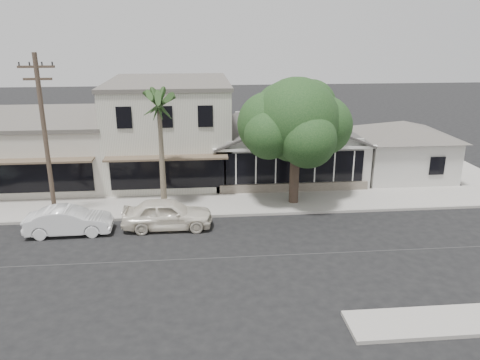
{
  "coord_description": "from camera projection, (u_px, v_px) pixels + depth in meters",
  "views": [
    {
      "loc": [
        -1.12,
        -19.45,
        10.09
      ],
      "look_at": [
        1.26,
        6.0,
        1.81
      ],
      "focal_mm": 35.0,
      "sensor_mm": 36.0,
      "label": 1
    }
  ],
  "objects": [
    {
      "name": "ground",
      "position": [
        225.0,
        258.0,
        21.63
      ],
      "size": [
        140.0,
        140.0,
        0.0
      ],
      "primitive_type": "plane",
      "color": "black",
      "rests_on": "ground"
    },
    {
      "name": "shade_tree",
      "position": [
        294.0,
        122.0,
        26.93
      ],
      "size": [
        6.82,
        6.17,
        7.57
      ],
      "rotation": [
        0.0,
        0.0,
        -0.3
      ],
      "color": "#4D3B2F",
      "rests_on": "ground"
    },
    {
      "name": "car_1",
      "position": [
        69.0,
        221.0,
        23.96
      ],
      "size": [
        4.36,
        1.65,
        1.42
      ],
      "primitive_type": "imported",
      "rotation": [
        0.0,
        0.0,
        1.6
      ],
      "color": "white",
      "rests_on": "ground"
    },
    {
      "name": "corner_shop",
      "position": [
        284.0,
        140.0,
        33.08
      ],
      "size": [
        10.4,
        8.6,
        5.1
      ],
      "color": "beige",
      "rests_on": "ground"
    },
    {
      "name": "sidewalk_north",
      "position": [
        81.0,
        209.0,
        27.29
      ],
      "size": [
        90.0,
        3.5,
        0.15
      ],
      "primitive_type": "cube",
      "color": "#9E9991",
      "rests_on": "ground"
    },
    {
      "name": "row_building_midnear",
      "position": [
        42.0,
        149.0,
        32.71
      ],
      "size": [
        10.0,
        10.0,
        4.2
      ],
      "primitive_type": "cube",
      "color": "beige",
      "rests_on": "ground"
    },
    {
      "name": "row_building_near",
      "position": [
        170.0,
        130.0,
        33.15
      ],
      "size": [
        8.0,
        10.0,
        6.5
      ],
      "primitive_type": "cube",
      "color": "silver",
      "rests_on": "ground"
    },
    {
      "name": "palm_east",
      "position": [
        159.0,
        103.0,
        25.24
      ],
      "size": [
        2.56,
        2.56,
        7.4
      ],
      "color": "#726651",
      "rests_on": "ground"
    },
    {
      "name": "side_cottage",
      "position": [
        400.0,
        156.0,
        33.23
      ],
      "size": [
        6.0,
        6.0,
        3.0
      ],
      "primitive_type": "cube",
      "color": "beige",
      "rests_on": "ground"
    },
    {
      "name": "car_0",
      "position": [
        167.0,
        214.0,
        24.64
      ],
      "size": [
        4.74,
        1.96,
        1.61
      ],
      "primitive_type": "imported",
      "rotation": [
        0.0,
        0.0,
        1.56
      ],
      "color": "silver",
      "rests_on": "ground"
    },
    {
      "name": "utility_pole",
      "position": [
        45.0,
        136.0,
        24.28
      ],
      "size": [
        1.8,
        0.24,
        9.0
      ],
      "color": "brown",
      "rests_on": "ground"
    }
  ]
}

